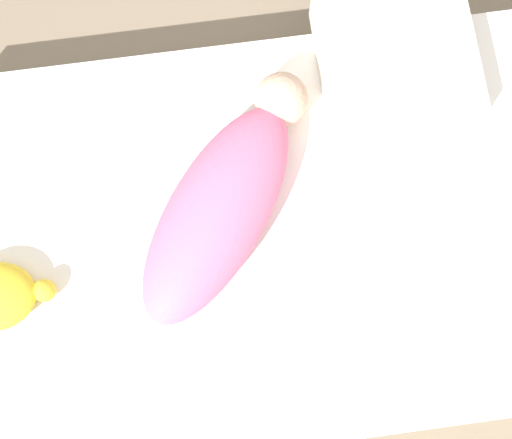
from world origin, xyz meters
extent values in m
plane|color=#7A6B56|center=(0.00, 0.00, 0.00)|extent=(12.00, 12.00, 0.00)
cube|color=white|center=(0.00, 0.00, 0.10)|extent=(1.55, 0.87, 0.19)
ellipsoid|color=pink|center=(-0.15, 0.04, 0.26)|extent=(0.45, 0.52, 0.14)
sphere|color=#DBB293|center=(0.01, 0.27, 0.25)|extent=(0.11, 0.11, 0.11)
cube|color=white|center=(0.27, 0.32, 0.24)|extent=(0.32, 0.32, 0.10)
sphere|color=yellow|center=(-0.52, -0.06, 0.22)|extent=(0.05, 0.05, 0.05)
camera|label=1|loc=(-0.12, -0.30, 1.65)|focal=50.00mm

